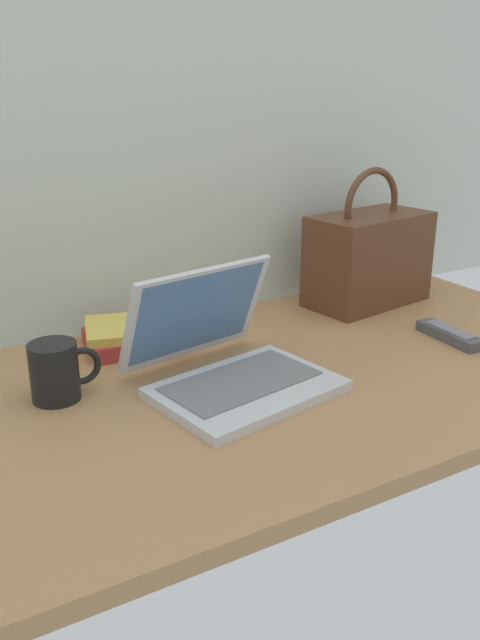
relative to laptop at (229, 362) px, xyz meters
name	(u,v)px	position (x,y,z in m)	size (l,w,h in m)	color
desk	(247,387)	(0.04, 0.00, -0.06)	(1.60, 0.76, 0.03)	#A87A4C
laptop	(229,362)	(0.00, 0.00, 0.00)	(0.35, 0.35, 0.21)	silver
coffee_mug	(56,371)	(-0.28, 0.10, 0.01)	(0.12, 0.08, 0.10)	black
remote_control_far	(450,335)	(0.51, -0.04, -0.03)	(0.05, 0.16, 0.02)	#4C4C51
handbag	(368,257)	(0.52, 0.24, 0.07)	(0.32, 0.20, 0.33)	#59331E
book_stack	(135,335)	(-0.08, 0.25, -0.02)	(0.23, 0.19, 0.05)	#B23333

